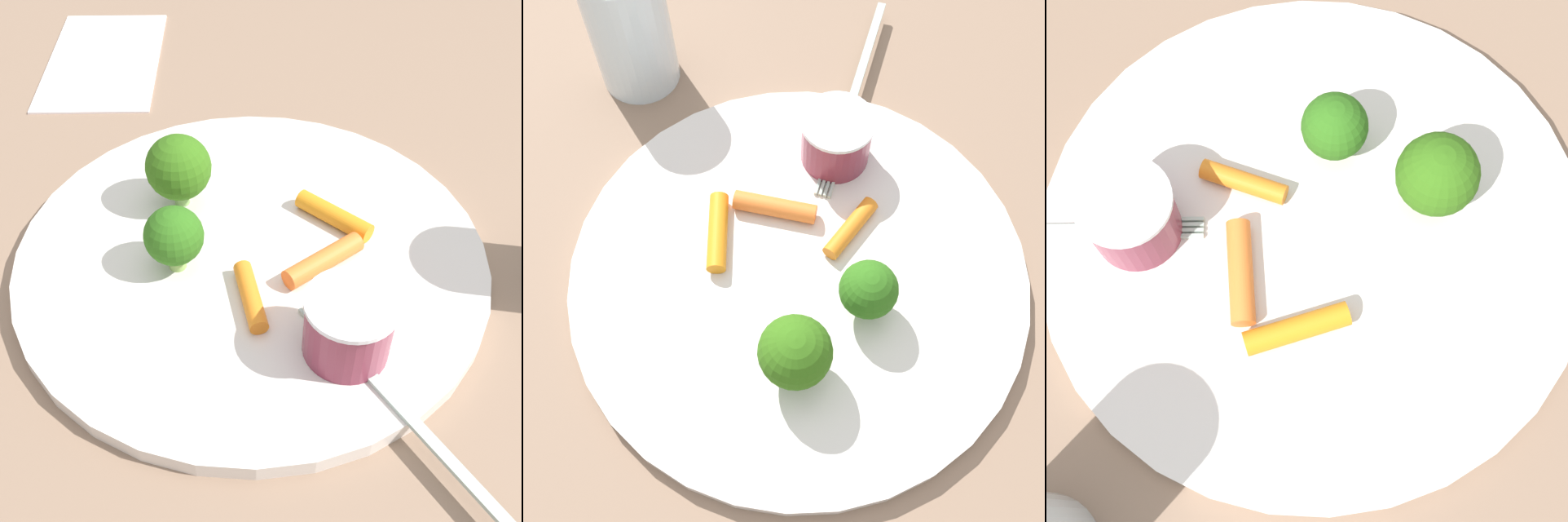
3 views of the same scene
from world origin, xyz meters
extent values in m
plane|color=#876B55|center=(0.00, 0.00, 0.00)|extent=(2.40, 2.40, 0.00)
cylinder|color=silver|center=(0.00, 0.00, 0.01)|extent=(0.31, 0.31, 0.01)
cylinder|color=maroon|center=(-0.06, -0.08, 0.03)|extent=(0.05, 0.05, 0.04)
cylinder|color=silver|center=(-0.06, -0.08, 0.05)|extent=(0.05, 0.05, 0.00)
cylinder|color=#8EB459|center=(-0.03, 0.04, 0.02)|extent=(0.01, 0.01, 0.01)
sphere|color=#2C6518|center=(-0.03, 0.04, 0.04)|extent=(0.04, 0.04, 0.04)
cylinder|color=#7DAB59|center=(0.03, 0.06, 0.02)|extent=(0.01, 0.01, 0.01)
sphere|color=#316515|center=(0.03, 0.06, 0.04)|extent=(0.05, 0.05, 0.05)
cylinder|color=orange|center=(-0.04, -0.02, 0.02)|extent=(0.05, 0.04, 0.01)
cylinder|color=orange|center=(0.04, -0.04, 0.02)|extent=(0.03, 0.06, 0.01)
cylinder|color=orange|center=(0.00, -0.05, 0.02)|extent=(0.06, 0.04, 0.01)
cube|color=#ACBFB3|center=(-0.10, -0.14, 0.01)|extent=(0.10, 0.14, 0.00)
cube|color=#ACBFB3|center=(-0.05, -0.06, 0.01)|extent=(0.02, 0.02, 0.00)
cube|color=#ACBFB3|center=(-0.05, -0.06, 0.01)|extent=(0.02, 0.02, 0.00)
cube|color=#ACBFB3|center=(-0.04, -0.06, 0.01)|extent=(0.02, 0.02, 0.00)
cube|color=#ACBFB3|center=(-0.04, -0.07, 0.01)|extent=(0.02, 0.02, 0.00)
cylinder|color=silver|center=(0.06, -0.22, 0.05)|extent=(0.06, 0.06, 0.11)
camera|label=1|loc=(-0.28, -0.11, 0.31)|focal=44.01mm
camera|label=2|loc=(0.08, 0.19, 0.44)|focal=47.97mm
camera|label=3|loc=(0.13, -0.10, 0.40)|focal=50.47mm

